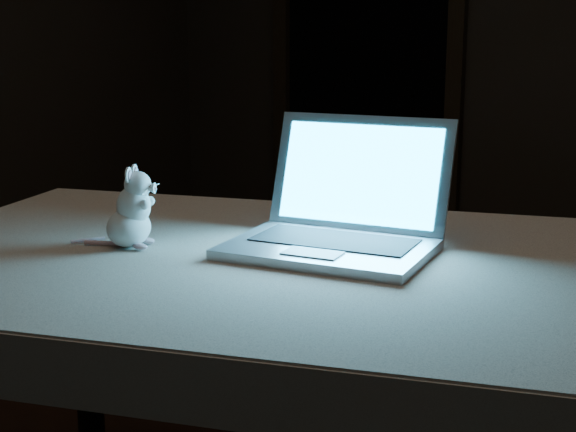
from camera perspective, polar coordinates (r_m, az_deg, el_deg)
The scene contains 4 objects.
doorway at distance 4.31m, azimuth 5.34°, elevation 10.21°, with size 1.06×0.36×2.13m, color black, non-canonical shape.
tablecloth at distance 1.77m, azimuth -3.81°, elevation -3.93°, with size 1.58×1.06×0.11m, color beige, non-canonical shape.
laptop at distance 1.67m, azimuth 2.81°, elevation 1.92°, with size 0.40×0.36×0.28m, color #ABABAF, non-canonical shape.
plush_mouse at distance 1.77m, azimuth -10.89°, elevation 0.60°, with size 0.13×0.13×0.17m, color white, non-canonical shape.
Camera 1 is at (0.86, -1.34, 1.24)m, focal length 52.00 mm.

